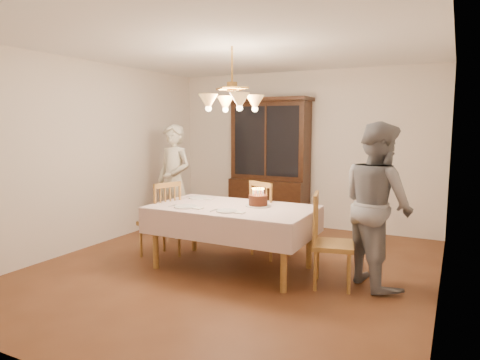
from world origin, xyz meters
The scene contains 14 objects.
ground centered at (0.00, 0.00, 0.00)m, with size 5.00×5.00×0.00m, color #522B17.
room_shell centered at (0.00, 0.00, 1.58)m, with size 5.00×5.00×5.00m.
dining_table centered at (0.00, 0.00, 0.68)m, with size 1.90×1.10×0.76m.
china_hutch centered at (-0.48, 2.25, 1.04)m, with size 1.38×0.54×2.16m.
chair_far_side centered at (0.21, 0.67, 0.44)m, with size 0.57×0.56×1.00m.
chair_left_end centered at (-1.04, -0.04, 0.45)m, with size 0.53×0.55×1.00m.
chair_right_end centered at (1.21, -0.03, 0.44)m, with size 0.51×0.53×1.00m.
elderly_woman centered at (-1.50, 0.92, 0.86)m, with size 0.63×0.41×1.72m, color beige.
adult_in_grey centered at (1.61, 0.26, 0.88)m, with size 0.85×0.66×1.75m, color slate.
birthday_cake centered at (0.27, 0.14, 0.82)m, with size 0.30×0.30×0.22m.
place_setting_near_left centered at (-0.45, -0.31, 0.77)m, with size 0.41×0.27×0.02m.
place_setting_near_right centered at (0.11, -0.31, 0.77)m, with size 0.38×0.23×0.02m.
place_setting_far_left centered at (-0.65, 0.28, 0.77)m, with size 0.39×0.24×0.02m.
chandelier centered at (0.00, 0.00, 1.98)m, with size 0.62×0.62×0.73m.
Camera 1 is at (2.34, -4.39, 1.72)m, focal length 32.00 mm.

